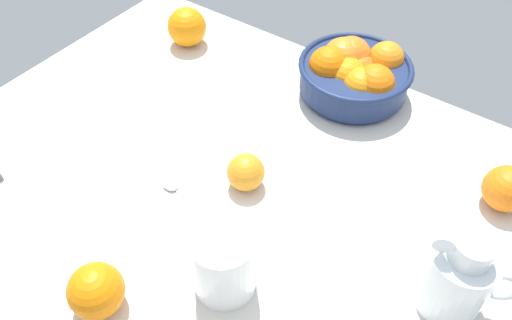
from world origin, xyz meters
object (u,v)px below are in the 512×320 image
loose_orange_1 (187,27)px  loose_orange_4 (507,189)px  loose_orange_2 (96,291)px  fruit_bowl (354,73)px  loose_orange_3 (246,172)px  juice_pitcher (456,280)px  spoon (182,194)px  juice_glass (224,265)px

loose_orange_1 → loose_orange_4: size_ratio=1.12×
loose_orange_1 → loose_orange_2: loose_orange_1 is taller
fruit_bowl → loose_orange_3: fruit_bowl is taller
juice_pitcher → loose_orange_4: (0.64, 22.53, -1.90)cm
loose_orange_2 → loose_orange_4: 66.25cm
loose_orange_1 → spoon: 45.68cm
juice_glass → juice_pitcher: bearing=30.4°
juice_pitcher → loose_orange_2: bearing=-144.0°
loose_orange_1 → loose_orange_3: 45.13cm
juice_glass → loose_orange_2: (-12.53, -13.05, -1.05)cm
juice_glass → spoon: 19.35cm
loose_orange_3 → juice_glass: bearing=-63.0°
fruit_bowl → loose_orange_1: (-39.19, -5.90, -0.68)cm
loose_orange_2 → juice_pitcher: bearing=36.0°
loose_orange_1 → spoon: bearing=-51.0°
juice_pitcher → loose_orange_3: bearing=178.3°
juice_glass → spoon: size_ratio=0.81×
loose_orange_1 → loose_orange_3: bearing=-36.8°
fruit_bowl → juice_glass: bearing=-83.4°
loose_orange_2 → loose_orange_3: (3.61, 30.55, -0.74)cm
fruit_bowl → loose_orange_1: bearing=-171.4°
juice_glass → loose_orange_3: juice_glass is taller
juice_glass → spoon: (-16.40, 9.17, -4.64)cm
juice_glass → loose_orange_2: size_ratio=1.42×
loose_orange_1 → loose_orange_2: 66.13cm
loose_orange_2 → fruit_bowl: bearing=84.0°
loose_orange_2 → loose_orange_3: size_ratio=1.22×
fruit_bowl → loose_orange_4: bearing=-18.5°
loose_orange_3 → fruit_bowl: bearing=84.7°
loose_orange_4 → spoon: loose_orange_4 is taller
juice_pitcher → loose_orange_1: (-72.97, 28.14, -1.42)cm
loose_orange_2 → loose_orange_3: bearing=83.3°
juice_pitcher → loose_orange_4: juice_pitcher is taller
loose_orange_1 → loose_orange_2: bearing=-60.5°
loose_orange_1 → loose_orange_2: size_ratio=1.09×
juice_glass → loose_orange_4: 48.29cm
loose_orange_1 → spoon: size_ratio=0.62×
fruit_bowl → spoon: bearing=-104.3°
spoon → fruit_bowl: bearing=75.7°
fruit_bowl → juice_pitcher: (33.78, -34.03, 0.74)cm
juice_pitcher → loose_orange_2: size_ratio=1.98×
juice_pitcher → spoon: 45.22cm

